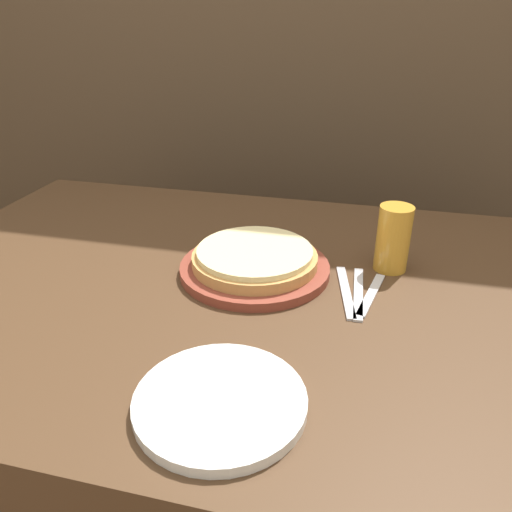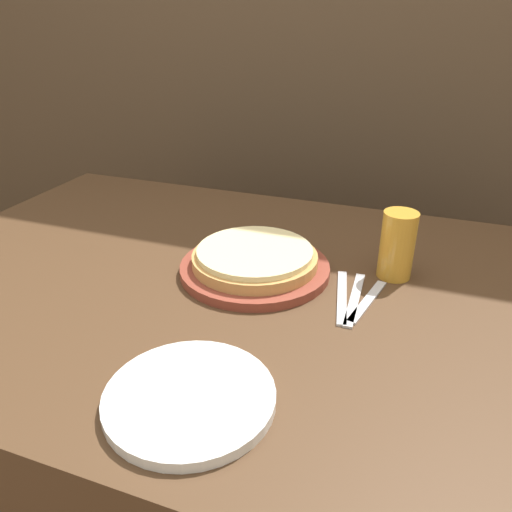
% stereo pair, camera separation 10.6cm
% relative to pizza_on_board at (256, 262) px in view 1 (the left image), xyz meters
% --- Properties ---
extents(dining_table, '(1.58, 1.04, 0.74)m').
position_rel_pizza_on_board_xyz_m(dining_table, '(-0.00, -0.05, -0.40)').
color(dining_table, '#4C331E').
rests_on(dining_table, ground_plane).
extents(pizza_on_board, '(0.32, 0.32, 0.06)m').
position_rel_pizza_on_board_xyz_m(pizza_on_board, '(0.00, 0.00, 0.00)').
color(pizza_on_board, brown).
rests_on(pizza_on_board, dining_table).
extents(beer_glass, '(0.07, 0.07, 0.14)m').
position_rel_pizza_on_board_xyz_m(beer_glass, '(0.28, 0.09, 0.05)').
color(beer_glass, gold).
rests_on(beer_glass, dining_table).
extents(dinner_plate, '(0.25, 0.25, 0.02)m').
position_rel_pizza_on_board_xyz_m(dinner_plate, '(0.05, -0.40, -0.02)').
color(dinner_plate, white).
rests_on(dinner_plate, dining_table).
extents(fork, '(0.06, 0.20, 0.00)m').
position_rel_pizza_on_board_xyz_m(fork, '(0.20, -0.04, -0.02)').
color(fork, silver).
rests_on(fork, dining_table).
extents(dinner_knife, '(0.03, 0.20, 0.00)m').
position_rel_pizza_on_board_xyz_m(dinner_knife, '(0.22, -0.04, -0.02)').
color(dinner_knife, silver).
rests_on(dinner_knife, dining_table).
extents(spoon, '(0.05, 0.17, 0.00)m').
position_rel_pizza_on_board_xyz_m(spoon, '(0.25, -0.04, -0.02)').
color(spoon, silver).
rests_on(spoon, dining_table).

